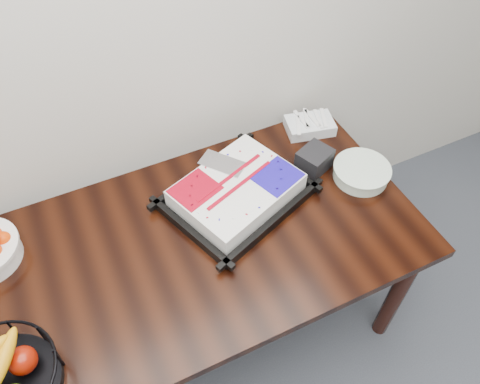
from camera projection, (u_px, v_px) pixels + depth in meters
name	position (u px, v px, depth m)	size (l,w,h in m)	color
table	(185.00, 259.00, 1.80)	(1.80, 0.90, 0.75)	black
cake_tray	(237.00, 192.00, 1.84)	(0.63, 0.56, 0.11)	black
fruit_basket	(2.00, 379.00, 1.35)	(0.33, 0.33, 0.18)	black
plate_stack	(361.00, 172.00, 1.93)	(0.24, 0.24, 0.06)	white
fork_bag	(310.00, 125.00, 2.12)	(0.24, 0.18, 0.06)	silver
napkin_box	(314.00, 160.00, 1.96)	(0.13, 0.11, 0.09)	black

